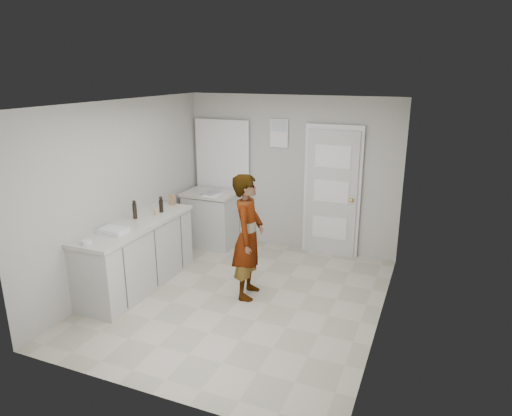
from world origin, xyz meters
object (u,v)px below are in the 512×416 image
at_px(spice_jar, 156,212).
at_px(egg_bowl, 87,242).
at_px(oil_cruet_a, 161,205).
at_px(person, 248,237).
at_px(oil_cruet_b, 135,210).
at_px(baking_dish, 113,231).
at_px(cake_mix_box, 172,200).

height_order(spice_jar, egg_bowl, spice_jar).
bearing_deg(oil_cruet_a, person, -7.68).
xyz_separation_m(oil_cruet_b, egg_bowl, (0.05, -0.99, -0.10)).
bearing_deg(egg_bowl, oil_cruet_a, 85.46).
distance_m(oil_cruet_a, oil_cruet_b, 0.42).
distance_m(spice_jar, baking_dish, 0.81).
distance_m(cake_mix_box, oil_cruet_b, 0.77).
height_order(person, oil_cruet_b, person).
bearing_deg(oil_cruet_a, cake_mix_box, 97.46).
distance_m(oil_cruet_a, baking_dish, 0.96).
bearing_deg(spice_jar, oil_cruet_a, 93.55).
relative_size(oil_cruet_b, egg_bowl, 2.26).
xyz_separation_m(oil_cruet_b, baking_dish, (0.09, -0.56, -0.10)).
distance_m(oil_cruet_b, egg_bowl, 1.00).
bearing_deg(oil_cruet_b, egg_bowl, -86.94).
xyz_separation_m(spice_jar, oil_cruet_b, (-0.17, -0.25, 0.08)).
bearing_deg(baking_dish, oil_cruet_b, 99.00).
distance_m(spice_jar, oil_cruet_a, 0.16).
xyz_separation_m(oil_cruet_a, egg_bowl, (-0.11, -1.38, -0.09)).
height_order(spice_jar, oil_cruet_a, oil_cruet_a).
distance_m(cake_mix_box, egg_bowl, 1.76).
relative_size(spice_jar, baking_dish, 0.26).
height_order(person, spice_jar, person).
relative_size(cake_mix_box, oil_cruet_b, 0.61).
xyz_separation_m(cake_mix_box, oil_cruet_b, (-0.11, -0.76, 0.04)).
relative_size(person, oil_cruet_b, 6.24).
relative_size(cake_mix_box, egg_bowl, 1.38).
height_order(oil_cruet_a, egg_bowl, oil_cruet_a).
relative_size(person, egg_bowl, 14.08).
relative_size(spice_jar, oil_cruet_a, 0.37).
relative_size(oil_cruet_a, baking_dish, 0.71).
relative_size(spice_jar, oil_cruet_b, 0.33).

